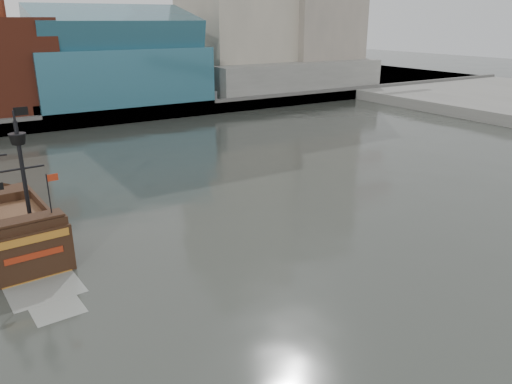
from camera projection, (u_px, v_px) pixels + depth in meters
ground at (322, 308)px, 30.56m from camera, size 400.00×400.00×0.00m
promenade_far at (42, 99)px, 103.91m from camera, size 220.00×60.00×2.00m
seawall at (76, 120)px, 80.19m from camera, size 220.00×1.00×2.60m
crane_a at (361, 9)px, 129.33m from camera, size 22.50×4.00×32.25m
crane_b at (361, 23)px, 143.31m from camera, size 19.10×4.00×26.25m
pirate_ship at (15, 234)px, 38.35m from camera, size 6.22×16.93×12.44m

